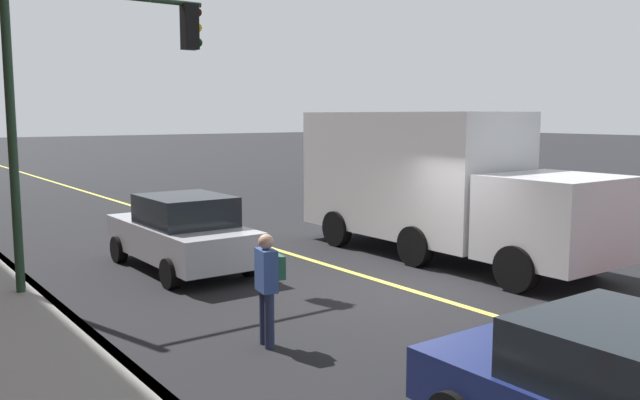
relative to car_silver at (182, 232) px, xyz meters
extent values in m
plane|color=black|center=(-4.14, -2.76, -0.81)|extent=(200.00, 200.00, 0.00)
cube|color=slate|center=(-4.14, 3.05, -0.74)|extent=(80.00, 0.16, 0.15)
cube|color=#D8CC4C|center=(-4.14, -2.76, -0.81)|extent=(80.00, 0.16, 0.01)
cylinder|color=black|center=(-8.84, -0.78, -0.51)|extent=(0.60, 0.22, 0.60)
cube|color=#A8AAB2|center=(0.07, 0.00, -0.16)|extent=(4.34, 1.78, 0.71)
cube|color=black|center=(-0.20, 0.00, 0.51)|extent=(1.96, 1.64, 0.63)
cylinder|color=black|center=(1.50, 0.87, -0.51)|extent=(0.60, 0.22, 0.60)
cylinder|color=black|center=(1.50, -0.87, -0.51)|extent=(0.60, 0.22, 0.60)
cylinder|color=black|center=(-1.36, 0.87, -0.51)|extent=(0.60, 0.22, 0.60)
cylinder|color=black|center=(-1.36, -0.87, -0.51)|extent=(0.60, 0.22, 0.60)
cube|color=silver|center=(-5.44, -5.44, 0.49)|extent=(2.26, 2.40, 1.70)
cube|color=silver|center=(-1.33, -5.44, 1.11)|extent=(5.67, 2.40, 2.94)
cylinder|color=black|center=(-5.44, -6.60, -0.36)|extent=(0.90, 0.28, 0.90)
cylinder|color=black|center=(-5.44, -4.29, -0.36)|extent=(0.90, 0.28, 0.90)
cylinder|color=black|center=(0.09, -6.60, -0.36)|extent=(0.90, 0.28, 0.90)
cylinder|color=black|center=(0.09, -4.29, -0.36)|extent=(0.90, 0.28, 0.90)
cylinder|color=black|center=(-2.74, -6.60, -0.36)|extent=(0.90, 0.28, 0.90)
cylinder|color=black|center=(-2.74, -4.29, -0.36)|extent=(0.90, 0.28, 0.90)
cylinder|color=#262D4C|center=(-5.30, 1.07, -0.40)|extent=(0.16, 0.16, 0.82)
cylinder|color=#262D4C|center=(-5.08, 1.03, -0.40)|extent=(0.16, 0.16, 0.82)
cube|color=#334C8C|center=(-5.19, 1.05, 0.31)|extent=(0.43, 0.29, 0.61)
sphere|color=tan|center=(-5.19, 1.05, 0.73)|extent=(0.22, 0.22, 0.22)
cube|color=#26593F|center=(-5.22, 0.88, 0.34)|extent=(0.29, 0.21, 0.34)
cylinder|color=#1E3823|center=(-0.49, 3.37, 2.11)|extent=(0.16, 0.16, 5.84)
cube|color=black|center=(-0.49, -0.07, 4.28)|extent=(0.28, 0.30, 0.90)
sphere|color=#360605|center=(-0.49, -0.25, 4.58)|extent=(0.18, 0.18, 0.18)
sphere|color=gold|center=(-0.49, -0.25, 4.28)|extent=(0.18, 0.18, 0.18)
sphere|color=black|center=(-0.49, -0.25, 3.98)|extent=(0.18, 0.18, 0.18)
camera|label=1|loc=(-13.11, 5.88, 2.51)|focal=37.18mm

